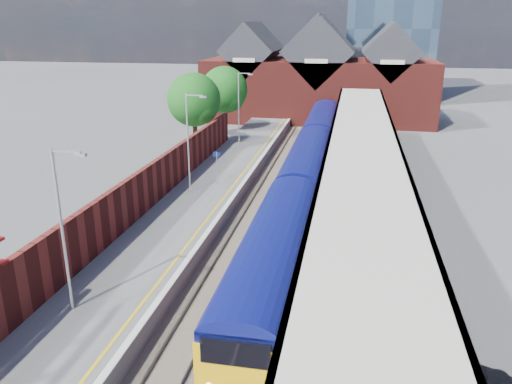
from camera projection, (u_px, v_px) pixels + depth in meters
ground at (293, 178)px, 42.69m from camera, size 240.00×240.00×0.00m
ballast_bed at (274, 220)px, 33.38m from camera, size 6.00×76.00×0.06m
rails at (274, 219)px, 33.36m from camera, size 4.51×76.00×0.14m
left_platform at (195, 208)px, 34.22m from camera, size 5.00×76.00×1.00m
right_platform at (366, 220)px, 32.15m from camera, size 6.00×76.00×1.00m
coping_left at (228, 203)px, 33.63m from camera, size 0.30×76.00×0.05m
coping_right at (322, 209)px, 32.50m from camera, size 0.30×76.00×0.05m
yellow_line at (220, 203)px, 33.75m from camera, size 0.14×76.00×0.01m
train at (316, 141)px, 46.51m from camera, size 2.89×65.91×3.45m
canopy at (363, 141)px, 32.54m from camera, size 4.50×52.00×4.48m
lamp_post_b at (64, 222)px, 19.92m from camera, size 1.48×0.18×7.00m
lamp_post_c at (190, 137)px, 34.80m from camera, size 1.48×0.18×7.00m
lamp_post_d at (240, 103)px, 49.68m from camera, size 1.48×0.18×7.00m
platform_sign at (217, 162)px, 37.15m from camera, size 0.55×0.08×2.50m
brick_wall at (115, 212)px, 28.06m from camera, size 0.35×50.00×3.86m
station_building at (319, 79)px, 66.99m from camera, size 30.00×12.12×13.78m
tree_near at (195, 101)px, 48.34m from camera, size 5.20×5.20×8.10m
tree_far at (226, 91)px, 55.60m from camera, size 5.20×5.20×8.10m
parked_car_dark at (451, 376)px, 16.17m from camera, size 4.89×2.87×1.33m
parked_car_blue at (392, 312)px, 19.79m from camera, size 4.64×2.38×1.25m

